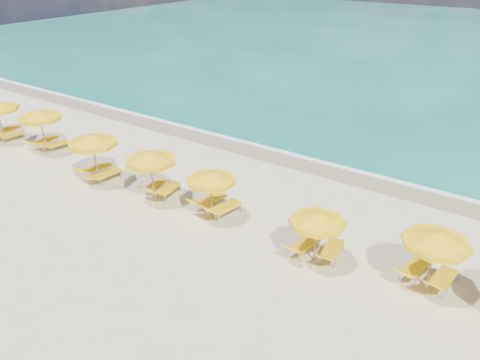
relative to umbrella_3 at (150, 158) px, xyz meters
The scene contains 25 objects.
ground_plane 4.19m from the umbrella_3, ahead, with size 120.00×120.00×0.00m, color beige.
ocean 48.52m from the umbrella_3, 85.70° to the left, with size 120.00×80.00×0.30m, color #136E60.
wet_sand_band 8.79m from the umbrella_3, 64.83° to the left, with size 120.00×2.60×0.01m, color tan.
foam_line 9.51m from the umbrella_3, 66.93° to the left, with size 120.00×1.20×0.03m, color white.
whitecap_near 17.62m from the umbrella_3, 97.76° to the left, with size 14.00×0.36×0.05m, color white.
umbrella_1 9.23m from the umbrella_3, behind, with size 2.62×2.62×2.48m.
umbrella_2 3.67m from the umbrella_3, behind, with size 2.89×2.89×2.51m.
umbrella_3 is the anchor object (origin of this frame).
umbrella_4 3.25m from the umbrella_3, ahead, with size 2.72×2.72×2.17m.
umbrella_5 8.39m from the umbrella_3, ahead, with size 2.64×2.64×2.11m.
umbrella_6 12.30m from the umbrella_3, ahead, with size 2.47×2.47×2.29m.
lounger_0_left 13.25m from the umbrella_3, behind, with size 0.85×2.05×0.93m.
lounger_0_right 12.37m from the umbrella_3, behind, with size 0.77×1.72×0.66m.
lounger_1_left 9.86m from the umbrella_3, behind, with size 0.93×2.07×0.73m.
lounger_1_right 8.95m from the umbrella_3, behind, with size 0.84×1.77×0.62m.
lounger_2_left 4.59m from the umbrella_3, behind, with size 0.93×1.96×0.68m.
lounger_2_right 3.71m from the umbrella_3, behind, with size 0.80×1.93×0.67m.
lounger_3_left 1.98m from the umbrella_3, 123.26° to the left, with size 0.77×1.75×0.68m.
lounger_3_right 1.93m from the umbrella_3, 46.82° to the left, with size 0.92×1.99×0.79m.
lounger_4_left 3.37m from the umbrella_3, 16.62° to the left, with size 0.92×2.07×0.82m.
lounger_4_right 4.14m from the umbrella_3, ahead, with size 0.96×2.05×0.90m.
lounger_5_left 8.05m from the umbrella_3, ahead, with size 0.81×1.90×0.81m.
lounger_5_right 9.06m from the umbrella_3, ahead, with size 0.91×1.96×0.78m.
lounger_6_left 11.93m from the umbrella_3, ahead, with size 0.90×2.02×0.78m.
lounger_6_right 12.86m from the umbrella_3, ahead, with size 0.83×1.92×0.81m.
Camera 1 is at (10.64, -13.88, 10.55)m, focal length 35.00 mm.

